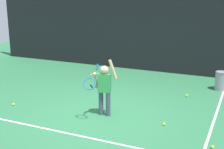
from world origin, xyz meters
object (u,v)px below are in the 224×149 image
object	(u,v)px
tennis_player	(104,86)
tennis_ball_4	(91,75)
tennis_ball_0	(13,104)
tennis_ball_5	(164,124)
water_bottle	(98,67)
tennis_ball_2	(213,147)
ball_hopper	(221,81)
tennis_ball_1	(187,95)

from	to	relation	value
tennis_player	tennis_ball_4	bearing A→B (deg)	105.20
tennis_ball_0	tennis_ball_5	distance (m)	3.89
water_bottle	tennis_ball_2	distance (m)	6.56
ball_hopper	tennis_ball_1	size ratio (longest dim) A/B	8.52
tennis_player	water_bottle	world-z (taller)	tennis_player
ball_hopper	tennis_ball_5	bearing A→B (deg)	-105.06
tennis_player	tennis_ball_4	world-z (taller)	tennis_player
water_bottle	tennis_ball_1	distance (m)	4.08
tennis_player	tennis_ball_0	size ratio (longest dim) A/B	20.46
tennis_ball_0	tennis_ball_1	world-z (taller)	same
water_bottle	tennis_ball_2	world-z (taller)	water_bottle
tennis_player	tennis_ball_2	bearing A→B (deg)	-31.54
tennis_ball_0	tennis_player	bearing A→B (deg)	9.06
tennis_ball_5	water_bottle	bearing A→B (deg)	132.77
ball_hopper	tennis_ball_1	bearing A→B (deg)	-127.53
tennis_ball_0	tennis_ball_2	xyz separation A→B (m)	(4.97, -0.24, 0.00)
tennis_ball_4	tennis_ball_1	bearing A→B (deg)	-13.87
tennis_player	tennis_ball_2	size ratio (longest dim) A/B	20.46
tennis_player	tennis_ball_5	world-z (taller)	tennis_player
tennis_ball_2	tennis_ball_4	size ratio (longest dim) A/B	1.00
tennis_player	water_bottle	bearing A→B (deg)	101.13
water_bottle	tennis_player	bearing A→B (deg)	-61.11
ball_hopper	tennis_ball_2	bearing A→B (deg)	-86.49
tennis_ball_4	tennis_ball_5	distance (m)	4.58
ball_hopper	tennis_ball_4	distance (m)	4.31
tennis_ball_4	tennis_ball_0	bearing A→B (deg)	-97.24
tennis_ball_1	tennis_ball_2	xyz separation A→B (m)	(1.04, -2.81, 0.00)
tennis_ball_1	tennis_ball_4	world-z (taller)	same
tennis_ball_0	tennis_ball_2	bearing A→B (deg)	-2.81
tennis_ball_4	water_bottle	bearing A→B (deg)	102.26
tennis_ball_0	tennis_ball_1	distance (m)	4.70
tennis_player	tennis_ball_4	xyz separation A→B (m)	(-1.97, 3.05, -0.69)
ball_hopper	tennis_ball_1	distance (m)	1.34
water_bottle	tennis_ball_2	bearing A→B (deg)	-43.94
tennis_ball_2	tennis_ball_5	distance (m)	1.27
tennis_player	tennis_ball_1	distance (m)	2.75
water_bottle	tennis_ball_0	xyz separation A→B (m)	(-0.25, -4.31, -0.08)
tennis_ball_0	tennis_ball_1	xyz separation A→B (m)	(3.93, 2.57, 0.00)
ball_hopper	tennis_ball_2	size ratio (longest dim) A/B	8.52
tennis_player	tennis_ball_1	size ratio (longest dim) A/B	20.46
tennis_player	tennis_ball_0	xyz separation A→B (m)	(-2.41, -0.38, -0.69)
ball_hopper	tennis_ball_2	distance (m)	3.87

